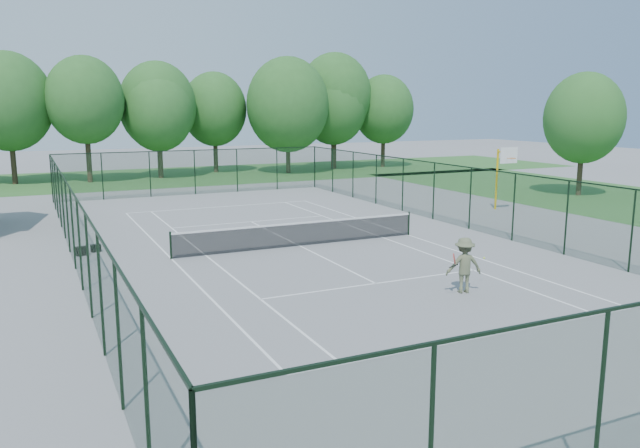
{
  "coord_description": "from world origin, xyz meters",
  "views": [
    {
      "loc": [
        -10.35,
        -23.93,
        5.83
      ],
      "look_at": [
        0.0,
        -2.0,
        1.3
      ],
      "focal_mm": 35.0,
      "sensor_mm": 36.0,
      "label": 1
    }
  ],
  "objects_px": {
    "tennis_net": "(300,233)",
    "tennis_player": "(464,265)",
    "sports_bag_a": "(82,251)",
    "basketball_goal": "(503,166)"
  },
  "relations": [
    {
      "from": "basketball_goal",
      "to": "tennis_player",
      "type": "height_order",
      "value": "basketball_goal"
    },
    {
      "from": "tennis_net",
      "to": "tennis_player",
      "type": "relative_size",
      "value": 5.47
    },
    {
      "from": "tennis_player",
      "to": "sports_bag_a",
      "type": "bearing_deg",
      "value": 135.02
    },
    {
      "from": "basketball_goal",
      "to": "tennis_player",
      "type": "distance_m",
      "value": 17.32
    },
    {
      "from": "tennis_net",
      "to": "sports_bag_a",
      "type": "height_order",
      "value": "tennis_net"
    },
    {
      "from": "sports_bag_a",
      "to": "tennis_player",
      "type": "distance_m",
      "value": 15.05
    },
    {
      "from": "sports_bag_a",
      "to": "tennis_player",
      "type": "bearing_deg",
      "value": -55.26
    },
    {
      "from": "sports_bag_a",
      "to": "tennis_net",
      "type": "bearing_deg",
      "value": -24.39
    },
    {
      "from": "tennis_net",
      "to": "sports_bag_a",
      "type": "relative_size",
      "value": 24.56
    },
    {
      "from": "tennis_net",
      "to": "basketball_goal",
      "type": "xyz_separation_m",
      "value": [
        14.25,
        3.7,
        1.99
      ]
    }
  ]
}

